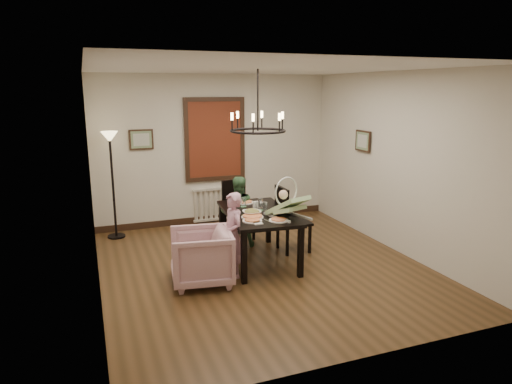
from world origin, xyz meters
TOP-DOWN VIEW (x-y plane):
  - room_shell at (0.00, 0.37)m, footprint 4.51×5.00m
  - dining_table at (0.02, 0.25)m, footprint 1.06×1.70m
  - chair_far at (0.09, 1.33)m, footprint 0.51×0.51m
  - chair_right at (0.71, 0.45)m, footprint 0.47×0.47m
  - armchair at (-0.96, -0.24)m, footprint 0.92×0.90m
  - elderly_woman at (-0.50, -0.17)m, footprint 0.27×0.38m
  - seated_man at (-0.06, 0.96)m, footprint 0.49×0.39m
  - baby_bouncer at (0.30, -0.19)m, footprint 0.60×0.71m
  - salad_bowl at (-0.13, 0.11)m, footprint 0.31×0.31m
  - pizza_platter at (-0.17, -0.04)m, footprint 0.31×0.31m
  - drinking_glass at (0.14, 0.25)m, footprint 0.06×0.06m
  - window_blinds at (0.00, 2.46)m, footprint 1.00×0.03m
  - radiator at (0.00, 2.48)m, footprint 0.92×0.12m
  - picture_back at (-1.35, 2.47)m, footprint 0.42×0.03m
  - picture_right at (2.21, 0.90)m, footprint 0.03×0.42m
  - floor_lamp at (-1.90, 2.15)m, footprint 0.30×0.30m
  - chandelier at (0.02, 0.25)m, footprint 0.80×0.80m

SIDE VIEW (x-z plane):
  - radiator at x=0.00m, z-range 0.04..0.66m
  - armchair at x=-0.96m, z-range 0.00..0.73m
  - seated_man at x=-0.06m, z-range 0.00..0.97m
  - elderly_woman at x=-0.50m, z-range 0.00..0.98m
  - chair_far at x=0.09m, z-range 0.00..1.01m
  - chair_right at x=0.71m, z-range 0.00..1.06m
  - dining_table at x=0.02m, z-range 0.30..1.06m
  - pizza_platter at x=-0.17m, z-range 0.76..0.80m
  - salad_bowl at x=-0.13m, z-range 0.76..0.84m
  - drinking_glass at x=0.14m, z-range 0.76..0.89m
  - floor_lamp at x=-1.90m, z-range 0.00..1.80m
  - baby_bouncer at x=0.30m, z-range 0.76..1.16m
  - room_shell at x=0.00m, z-range -0.01..2.80m
  - window_blinds at x=0.00m, z-range 0.90..2.30m
  - picture_back at x=-1.35m, z-range 1.47..1.83m
  - picture_right at x=2.21m, z-range 1.47..1.83m
  - chandelier at x=0.02m, z-range 1.93..1.97m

